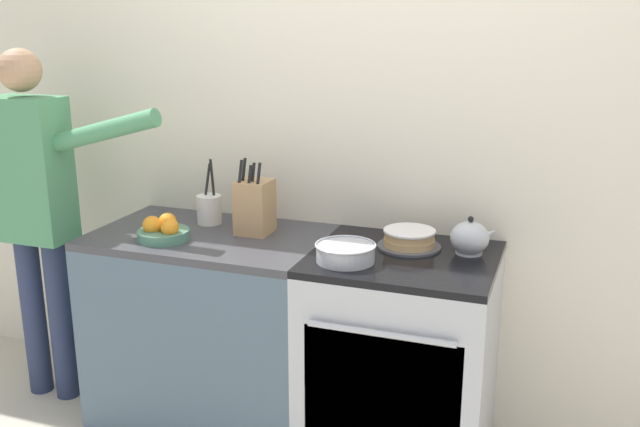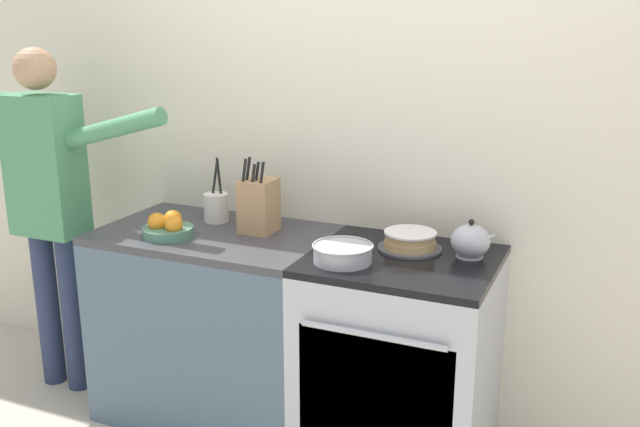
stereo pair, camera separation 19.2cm
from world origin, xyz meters
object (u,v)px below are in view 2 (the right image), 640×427
(fruit_bowl, at_px, (167,227))
(stove_range, at_px, (399,359))
(person_baker, at_px, (49,193))
(layer_cake, at_px, (410,241))
(utensil_crock, at_px, (216,207))
(tea_kettle, at_px, (471,241))
(knife_block, at_px, (259,205))
(mixing_bowl, at_px, (343,253))

(fruit_bowl, bearing_deg, stove_range, 7.76)
(person_baker, bearing_deg, stove_range, 11.92)
(layer_cake, xyz_separation_m, utensil_crock, (-0.94, 0.04, 0.03))
(stove_range, relative_size, tea_kettle, 4.70)
(knife_block, distance_m, utensil_crock, 0.27)
(fruit_bowl, bearing_deg, tea_kettle, 11.46)
(mixing_bowl, relative_size, knife_block, 0.72)
(person_baker, bearing_deg, fruit_bowl, 4.95)
(stove_range, distance_m, utensil_crock, 1.08)
(tea_kettle, bearing_deg, knife_block, -177.90)
(stove_range, height_order, layer_cake, layer_cake)
(mixing_bowl, distance_m, person_baker, 1.52)
(tea_kettle, height_order, fruit_bowl, tea_kettle)
(layer_cake, xyz_separation_m, person_baker, (-1.71, -0.20, 0.08))
(stove_range, xyz_separation_m, utensil_crock, (-0.94, 0.15, 0.51))
(mixing_bowl, height_order, knife_block, knife_block)
(knife_block, relative_size, person_baker, 0.20)
(mixing_bowl, bearing_deg, stove_range, 36.05)
(fruit_bowl, bearing_deg, mixing_bowl, -0.35)
(stove_range, xyz_separation_m, knife_block, (-0.69, 0.08, 0.56))
(mixing_bowl, xyz_separation_m, person_baker, (-1.52, 0.05, 0.08))
(fruit_bowl, height_order, person_baker, person_baker)
(layer_cake, distance_m, utensil_crock, 0.94)
(stove_range, xyz_separation_m, person_baker, (-1.71, -0.09, 0.56))
(mixing_bowl, relative_size, utensil_crock, 0.78)
(utensil_crock, height_order, person_baker, person_baker)
(layer_cake, distance_m, fruit_bowl, 1.04)
(layer_cake, distance_m, tea_kettle, 0.25)
(fruit_bowl, bearing_deg, knife_block, 33.82)
(person_baker, bearing_deg, utensil_crock, 26.02)
(stove_range, distance_m, person_baker, 1.80)
(tea_kettle, xyz_separation_m, mixing_bowl, (-0.44, -0.26, -0.03))
(tea_kettle, height_order, knife_block, knife_block)
(stove_range, bearing_deg, layer_cake, 91.41)
(layer_cake, relative_size, fruit_bowl, 1.19)
(knife_block, relative_size, fruit_bowl, 1.51)
(stove_range, xyz_separation_m, fruit_bowl, (-1.02, -0.14, 0.48))
(mixing_bowl, bearing_deg, tea_kettle, 30.61)
(stove_range, distance_m, knife_block, 0.89)
(stove_range, height_order, utensil_crock, utensil_crock)
(stove_range, height_order, person_baker, person_baker)
(layer_cake, bearing_deg, mixing_bowl, -127.60)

